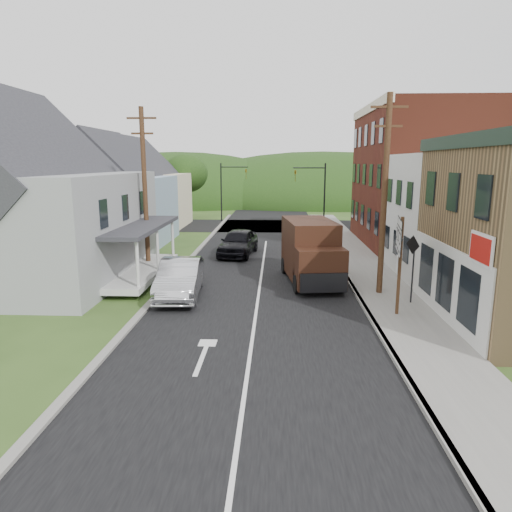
# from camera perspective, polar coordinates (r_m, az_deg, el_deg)

# --- Properties ---
(ground) EXTENTS (120.00, 120.00, 0.00)m
(ground) POSITION_cam_1_polar(r_m,az_deg,el_deg) (18.20, -0.10, -7.84)
(ground) COLOR #2D4719
(ground) RESTS_ON ground
(road) EXTENTS (9.00, 90.00, 0.02)m
(road) POSITION_cam_1_polar(r_m,az_deg,el_deg) (27.82, 0.88, -0.97)
(road) COLOR black
(road) RESTS_ON ground
(cross_road) EXTENTS (60.00, 9.00, 0.02)m
(cross_road) POSITION_cam_1_polar(r_m,az_deg,el_deg) (44.56, 1.55, 3.79)
(cross_road) COLOR black
(cross_road) RESTS_ON ground
(sidewalk_right) EXTENTS (2.80, 55.00, 0.15)m
(sidewalk_right) POSITION_cam_1_polar(r_m,az_deg,el_deg) (26.34, 13.69, -1.86)
(sidewalk_right) COLOR slate
(sidewalk_right) RESTS_ON ground
(curb_right) EXTENTS (0.20, 55.00, 0.15)m
(curb_right) POSITION_cam_1_polar(r_m,az_deg,el_deg) (26.11, 10.78, -1.85)
(curb_right) COLOR slate
(curb_right) RESTS_ON ground
(curb_left) EXTENTS (0.30, 55.00, 0.12)m
(curb_left) POSITION_cam_1_polar(r_m,az_deg,el_deg) (26.42, -9.39, -1.67)
(curb_left) COLOR slate
(curb_left) RESTS_ON ground
(storefront_white) EXTENTS (8.00, 7.00, 6.50)m
(storefront_white) POSITION_cam_1_polar(r_m,az_deg,el_deg) (26.93, 25.60, 4.48)
(storefront_white) COLOR silver
(storefront_white) RESTS_ON ground
(storefront_red) EXTENTS (8.00, 12.00, 10.00)m
(storefront_red) POSITION_cam_1_polar(r_m,az_deg,el_deg) (35.73, 19.95, 9.23)
(storefront_red) COLOR #5E2416
(storefront_red) RESTS_ON ground
(house_gray) EXTENTS (10.20, 12.24, 8.35)m
(house_gray) POSITION_cam_1_polar(r_m,az_deg,el_deg) (26.52, -26.47, 6.46)
(house_gray) COLOR gray
(house_gray) RESTS_ON ground
(house_blue) EXTENTS (7.14, 8.16, 7.28)m
(house_blue) POSITION_cam_1_polar(r_m,az_deg,el_deg) (36.21, -16.57, 7.39)
(house_blue) COLOR #7B96A8
(house_blue) RESTS_ON ground
(house_cream) EXTENTS (7.14, 8.16, 7.28)m
(house_cream) POSITION_cam_1_polar(r_m,az_deg,el_deg) (44.93, -13.43, 8.28)
(house_cream) COLOR beige
(house_cream) RESTS_ON ground
(utility_pole_right) EXTENTS (1.60, 0.26, 9.00)m
(utility_pole_right) POSITION_cam_1_polar(r_m,az_deg,el_deg) (21.24, 15.77, 7.39)
(utility_pole_right) COLOR #472D19
(utility_pole_right) RESTS_ON ground
(utility_pole_left) EXTENTS (1.60, 0.26, 9.00)m
(utility_pole_left) POSITION_cam_1_polar(r_m,az_deg,el_deg) (26.22, -13.72, 8.22)
(utility_pole_left) COLOR #472D19
(utility_pole_left) RESTS_ON ground
(traffic_signal_right) EXTENTS (2.87, 0.20, 6.00)m
(traffic_signal_right) POSITION_cam_1_polar(r_m,az_deg,el_deg) (40.86, 7.59, 8.28)
(traffic_signal_right) COLOR black
(traffic_signal_right) RESTS_ON ground
(traffic_signal_left) EXTENTS (2.87, 0.20, 6.00)m
(traffic_signal_left) POSITION_cam_1_polar(r_m,az_deg,el_deg) (47.97, -3.55, 8.84)
(traffic_signal_left) COLOR black
(traffic_signal_left) RESTS_ON ground
(tree_left_b) EXTENTS (4.80, 4.80, 6.94)m
(tree_left_b) POSITION_cam_1_polar(r_m,az_deg,el_deg) (34.18, -29.12, 8.20)
(tree_left_b) COLOR #382616
(tree_left_b) RESTS_ON ground
(tree_left_c) EXTENTS (5.80, 5.80, 8.41)m
(tree_left_c) POSITION_cam_1_polar(r_m,az_deg,el_deg) (42.10, -25.90, 10.30)
(tree_left_c) COLOR #382616
(tree_left_c) RESTS_ON ground
(tree_left_d) EXTENTS (4.80, 4.80, 6.94)m
(tree_left_d) POSITION_cam_1_polar(r_m,az_deg,el_deg) (50.13, -8.81, 10.14)
(tree_left_d) COLOR #382616
(tree_left_d) RESTS_ON ground
(forested_ridge) EXTENTS (90.00, 30.00, 16.00)m
(forested_ridge) POSITION_cam_1_polar(r_m,az_deg,el_deg) (72.40, 1.98, 6.81)
(forested_ridge) COLOR black
(forested_ridge) RESTS_ON ground
(silver_sedan) EXTENTS (2.18, 5.26, 1.69)m
(silver_sedan) POSITION_cam_1_polar(r_m,az_deg,el_deg) (21.20, -9.46, -2.79)
(silver_sedan) COLOR silver
(silver_sedan) RESTS_ON ground
(dark_sedan) EXTENTS (2.72, 5.29, 1.72)m
(dark_sedan) POSITION_cam_1_polar(r_m,az_deg,el_deg) (30.24, -2.24, 1.70)
(dark_sedan) COLOR black
(dark_sedan) RESTS_ON ground
(delivery_van) EXTENTS (2.99, 5.90, 3.16)m
(delivery_van) POSITION_cam_1_polar(r_m,az_deg,el_deg) (23.35, 6.90, 0.51)
(delivery_van) COLOR black
(delivery_van) RESTS_ON ground
(route_sign_cluster) EXTENTS (0.48, 2.19, 3.88)m
(route_sign_cluster) POSITION_cam_1_polar(r_m,az_deg,el_deg) (18.55, 17.45, 0.51)
(route_sign_cluster) COLOR #472D19
(route_sign_cluster) RESTS_ON sidewalk_right
(warning_sign) EXTENTS (0.36, 0.74, 2.93)m
(warning_sign) POSITION_cam_1_polar(r_m,az_deg,el_deg) (20.37, 19.02, -0.47)
(warning_sign) COLOR black
(warning_sign) RESTS_ON sidewalk_right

